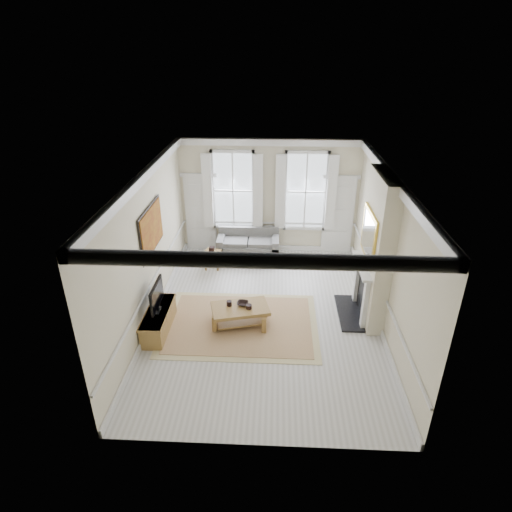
# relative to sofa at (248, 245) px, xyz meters

# --- Properties ---
(floor) EXTENTS (7.20, 7.20, 0.00)m
(floor) POSITION_rel_sofa_xyz_m (0.59, -3.11, -0.36)
(floor) COLOR #B7B5AD
(floor) RESTS_ON ground
(ceiling) EXTENTS (7.20, 7.20, 0.00)m
(ceiling) POSITION_rel_sofa_xyz_m (0.59, -3.11, 3.04)
(ceiling) COLOR white
(ceiling) RESTS_ON back_wall
(back_wall) EXTENTS (5.20, 0.00, 5.20)m
(back_wall) POSITION_rel_sofa_xyz_m (0.59, 0.49, 1.34)
(back_wall) COLOR beige
(back_wall) RESTS_ON floor
(left_wall) EXTENTS (0.00, 7.20, 7.20)m
(left_wall) POSITION_rel_sofa_xyz_m (-2.01, -3.11, 1.34)
(left_wall) COLOR beige
(left_wall) RESTS_ON floor
(right_wall) EXTENTS (0.00, 7.20, 7.20)m
(right_wall) POSITION_rel_sofa_xyz_m (3.19, -3.11, 1.34)
(right_wall) COLOR beige
(right_wall) RESTS_ON floor
(window_left) EXTENTS (1.26, 0.20, 2.20)m
(window_left) POSITION_rel_sofa_xyz_m (-0.46, 0.44, 1.54)
(window_left) COLOR #B2BCC6
(window_left) RESTS_ON back_wall
(window_right) EXTENTS (1.26, 0.20, 2.20)m
(window_right) POSITION_rel_sofa_xyz_m (1.64, 0.44, 1.54)
(window_right) COLOR #B2BCC6
(window_right) RESTS_ON back_wall
(door_left) EXTENTS (0.90, 0.08, 2.30)m
(door_left) POSITION_rel_sofa_xyz_m (-1.46, 0.45, 0.79)
(door_left) COLOR silver
(door_left) RESTS_ON floor
(door_right) EXTENTS (0.90, 0.08, 2.30)m
(door_right) POSITION_rel_sofa_xyz_m (2.64, 0.45, 0.79)
(door_right) COLOR silver
(door_right) RESTS_ON floor
(painting) EXTENTS (0.05, 1.66, 1.06)m
(painting) POSITION_rel_sofa_xyz_m (-1.97, -2.81, 1.69)
(painting) COLOR #9D731B
(painting) RESTS_ON left_wall
(chimney_breast) EXTENTS (0.35, 1.70, 3.38)m
(chimney_breast) POSITION_rel_sofa_xyz_m (3.01, -2.91, 1.34)
(chimney_breast) COLOR beige
(chimney_breast) RESTS_ON floor
(hearth) EXTENTS (0.55, 1.50, 0.05)m
(hearth) POSITION_rel_sofa_xyz_m (2.59, -2.91, -0.33)
(hearth) COLOR black
(hearth) RESTS_ON floor
(fireplace) EXTENTS (0.21, 1.45, 1.33)m
(fireplace) POSITION_rel_sofa_xyz_m (2.79, -2.91, 0.38)
(fireplace) COLOR silver
(fireplace) RESTS_ON floor
(mirror) EXTENTS (0.06, 1.26, 1.06)m
(mirror) POSITION_rel_sofa_xyz_m (2.80, -2.91, 1.69)
(mirror) COLOR gold
(mirror) RESTS_ON chimney_breast
(sofa) EXTENTS (1.80, 0.88, 0.85)m
(sofa) POSITION_rel_sofa_xyz_m (0.00, 0.00, 0.00)
(sofa) COLOR #555553
(sofa) RESTS_ON floor
(side_table) EXTENTS (0.52, 0.52, 0.51)m
(side_table) POSITION_rel_sofa_xyz_m (-0.98, -0.77, 0.05)
(side_table) COLOR brown
(side_table) RESTS_ON floor
(rug) EXTENTS (3.50, 2.60, 0.02)m
(rug) POSITION_rel_sofa_xyz_m (0.04, -3.47, -0.34)
(rug) COLOR #A47C55
(rug) RESTS_ON floor
(coffee_table) EXTENTS (1.40, 1.02, 0.47)m
(coffee_table) POSITION_rel_sofa_xyz_m (0.04, -3.47, 0.03)
(coffee_table) COLOR brown
(coffee_table) RESTS_ON rug
(ceramic_pot_a) EXTENTS (0.12, 0.12, 0.12)m
(ceramic_pot_a) POSITION_rel_sofa_xyz_m (-0.21, -3.42, 0.17)
(ceramic_pot_a) COLOR black
(ceramic_pot_a) RESTS_ON coffee_table
(ceramic_pot_b) EXTENTS (0.13, 0.13, 0.09)m
(ceramic_pot_b) POSITION_rel_sofa_xyz_m (0.24, -3.52, 0.16)
(ceramic_pot_b) COLOR black
(ceramic_pot_b) RESTS_ON coffee_table
(bowl) EXTENTS (0.29, 0.29, 0.06)m
(bowl) POSITION_rel_sofa_xyz_m (0.09, -3.37, 0.15)
(bowl) COLOR black
(bowl) RESTS_ON coffee_table
(tv_stand) EXTENTS (0.46, 1.44, 0.51)m
(tv_stand) POSITION_rel_sofa_xyz_m (-1.75, -3.77, -0.10)
(tv_stand) COLOR brown
(tv_stand) RESTS_ON floor
(tv) EXTENTS (0.08, 0.90, 0.68)m
(tv) POSITION_rel_sofa_xyz_m (-1.73, -3.77, 0.55)
(tv) COLOR black
(tv) RESTS_ON tv_stand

